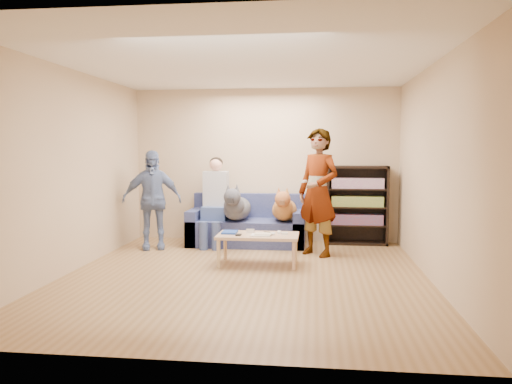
# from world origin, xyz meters

# --- Properties ---
(ground) EXTENTS (5.00, 5.00, 0.00)m
(ground) POSITION_xyz_m (0.00, 0.00, 0.00)
(ground) COLOR olive
(ground) RESTS_ON ground
(ceiling) EXTENTS (5.00, 5.00, 0.00)m
(ceiling) POSITION_xyz_m (0.00, 0.00, 2.60)
(ceiling) COLOR white
(ceiling) RESTS_ON ground
(wall_back) EXTENTS (4.50, 0.00, 4.50)m
(wall_back) POSITION_xyz_m (0.00, 2.50, 1.30)
(wall_back) COLOR tan
(wall_back) RESTS_ON ground
(wall_front) EXTENTS (4.50, 0.00, 4.50)m
(wall_front) POSITION_xyz_m (0.00, -2.50, 1.30)
(wall_front) COLOR tan
(wall_front) RESTS_ON ground
(wall_left) EXTENTS (0.00, 5.00, 5.00)m
(wall_left) POSITION_xyz_m (-2.25, 0.00, 1.30)
(wall_left) COLOR tan
(wall_left) RESTS_ON ground
(wall_right) EXTENTS (0.00, 5.00, 5.00)m
(wall_right) POSITION_xyz_m (2.25, 0.00, 1.30)
(wall_right) COLOR tan
(wall_right) RESTS_ON ground
(blanket) EXTENTS (0.43, 0.36, 0.15)m
(blanket) POSITION_xyz_m (0.43, 1.98, 0.50)
(blanket) COLOR #ADACB1
(blanket) RESTS_ON sofa
(person_standing_right) EXTENTS (0.82, 0.78, 1.88)m
(person_standing_right) POSITION_xyz_m (0.90, 1.36, 0.94)
(person_standing_right) COLOR gray
(person_standing_right) RESTS_ON ground
(person_standing_left) EXTENTS (0.98, 0.63, 1.56)m
(person_standing_left) POSITION_xyz_m (-1.69, 1.55, 0.78)
(person_standing_left) COLOR #7787BE
(person_standing_left) RESTS_ON ground
(held_controller) EXTENTS (0.08, 0.13, 0.03)m
(held_controller) POSITION_xyz_m (0.70, 1.16, 1.12)
(held_controller) COLOR silver
(held_controller) RESTS_ON person_standing_right
(notebook_blue) EXTENTS (0.20, 0.26, 0.03)m
(notebook_blue) POSITION_xyz_m (-0.31, 0.70, 0.43)
(notebook_blue) COLOR #1C3F9C
(notebook_blue) RESTS_ON coffee_table
(papers) EXTENTS (0.26, 0.20, 0.02)m
(papers) POSITION_xyz_m (0.14, 0.55, 0.43)
(papers) COLOR silver
(papers) RESTS_ON coffee_table
(magazine) EXTENTS (0.22, 0.17, 0.01)m
(magazine) POSITION_xyz_m (0.17, 0.57, 0.44)
(magazine) COLOR beige
(magazine) RESTS_ON coffee_table
(camera_silver) EXTENTS (0.11, 0.06, 0.05)m
(camera_silver) POSITION_xyz_m (-0.03, 0.77, 0.45)
(camera_silver) COLOR silver
(camera_silver) RESTS_ON coffee_table
(controller_a) EXTENTS (0.04, 0.13, 0.03)m
(controller_a) POSITION_xyz_m (0.37, 0.75, 0.43)
(controller_a) COLOR white
(controller_a) RESTS_ON coffee_table
(controller_b) EXTENTS (0.09, 0.06, 0.03)m
(controller_b) POSITION_xyz_m (0.45, 0.67, 0.43)
(controller_b) COLOR white
(controller_b) RESTS_ON coffee_table
(headphone_cup_a) EXTENTS (0.07, 0.07, 0.02)m
(headphone_cup_a) POSITION_xyz_m (0.29, 0.63, 0.43)
(headphone_cup_a) COLOR silver
(headphone_cup_a) RESTS_ON coffee_table
(headphone_cup_b) EXTENTS (0.07, 0.07, 0.02)m
(headphone_cup_b) POSITION_xyz_m (0.29, 0.71, 0.43)
(headphone_cup_b) COLOR white
(headphone_cup_b) RESTS_ON coffee_table
(pen_orange) EXTENTS (0.13, 0.06, 0.01)m
(pen_orange) POSITION_xyz_m (0.07, 0.49, 0.42)
(pen_orange) COLOR orange
(pen_orange) RESTS_ON coffee_table
(pen_black) EXTENTS (0.13, 0.08, 0.01)m
(pen_black) POSITION_xyz_m (0.21, 0.83, 0.42)
(pen_black) COLOR black
(pen_black) RESTS_ON coffee_table
(wallet) EXTENTS (0.07, 0.12, 0.02)m
(wallet) POSITION_xyz_m (-0.16, 0.53, 0.43)
(wallet) COLOR black
(wallet) RESTS_ON coffee_table
(sofa) EXTENTS (1.90, 0.85, 0.82)m
(sofa) POSITION_xyz_m (-0.25, 2.10, 0.28)
(sofa) COLOR #515B93
(sofa) RESTS_ON ground
(person_seated) EXTENTS (0.40, 0.73, 1.47)m
(person_seated) POSITION_xyz_m (-0.77, 1.97, 0.77)
(person_seated) COLOR #456098
(person_seated) RESTS_ON sofa
(dog_gray) EXTENTS (0.43, 1.26, 0.63)m
(dog_gray) POSITION_xyz_m (-0.40, 1.85, 0.65)
(dog_gray) COLOR #53555E
(dog_gray) RESTS_ON sofa
(dog_tan) EXTENTS (0.40, 1.16, 0.58)m
(dog_tan) POSITION_xyz_m (0.37, 1.90, 0.63)
(dog_tan) COLOR #B16236
(dog_tan) RESTS_ON sofa
(coffee_table) EXTENTS (1.10, 0.60, 0.42)m
(coffee_table) POSITION_xyz_m (0.09, 0.65, 0.37)
(coffee_table) COLOR tan
(coffee_table) RESTS_ON ground
(bookshelf) EXTENTS (1.00, 0.34, 1.30)m
(bookshelf) POSITION_xyz_m (1.55, 2.33, 0.68)
(bookshelf) COLOR black
(bookshelf) RESTS_ON ground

